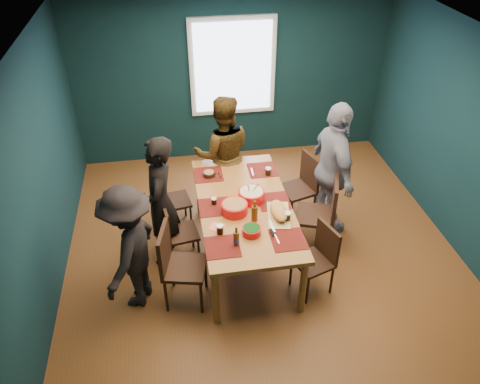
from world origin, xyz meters
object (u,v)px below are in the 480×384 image
at_px(chair_left_near, 175,261).
at_px(bowl_herbs, 252,231).
at_px(chair_left_mid, 174,229).
at_px(person_right, 333,170).
at_px(chair_right_mid, 324,210).
at_px(person_near_left, 130,248).
at_px(bowl_salad, 234,208).
at_px(cutting_board, 279,212).
at_px(person_back, 223,154).
at_px(chair_right_far, 303,183).
at_px(person_far_left, 160,203).
at_px(chair_right_near, 319,254).
at_px(bowl_dumpling, 251,195).
at_px(dining_table, 244,209).
at_px(chair_left_far, 168,197).

distance_m(chair_left_near, bowl_herbs, 0.90).
bearing_deg(chair_left_mid, person_right, 0.38).
distance_m(chair_left_near, chair_right_mid, 1.98).
relative_size(person_near_left, bowl_salad, 4.96).
bearing_deg(bowl_herbs, cutting_board, 35.48).
xyz_separation_m(person_back, bowl_herbs, (0.09, -1.71, 0.02)).
height_order(chair_left_mid, bowl_salad, bowl_salad).
xyz_separation_m(chair_right_far, person_far_left, (-1.93, -0.56, 0.30)).
height_order(chair_right_far, person_back, person_back).
xyz_separation_m(chair_right_mid, bowl_salad, (-1.16, -0.16, 0.29)).
bearing_deg(chair_left_mid, chair_right_far, 10.94).
height_order(chair_right_far, person_right, person_right).
bearing_deg(person_near_left, chair_right_near, 108.41).
relative_size(chair_left_near, person_far_left, 0.59).
bearing_deg(chair_right_mid, bowl_herbs, -131.92).
bearing_deg(person_near_left, chair_left_mid, 162.74).
relative_size(person_far_left, bowl_herbs, 8.10).
relative_size(chair_right_far, bowl_herbs, 4.52).
bearing_deg(chair_right_far, person_right, -64.22).
xyz_separation_m(person_near_left, bowl_dumpling, (1.43, 0.58, 0.13)).
relative_size(chair_left_mid, chair_left_near, 0.85).
relative_size(person_back, bowl_salad, 5.47).
relative_size(chair_left_mid, chair_right_far, 0.90).
bearing_deg(bowl_salad, bowl_herbs, -72.87).
xyz_separation_m(dining_table, chair_right_far, (0.94, 0.72, -0.19)).
distance_m(chair_right_far, chair_right_near, 1.38).
height_order(person_back, bowl_dumpling, person_back).
relative_size(chair_left_near, bowl_dumpling, 3.18).
bearing_deg(chair_right_mid, chair_left_far, 178.70).
xyz_separation_m(person_far_left, bowl_dumpling, (1.09, -0.08, 0.04)).
bearing_deg(chair_left_near, cutting_board, 26.38).
bearing_deg(cutting_board, chair_right_near, -31.82).
xyz_separation_m(chair_right_mid, person_near_left, (-2.35, -0.53, 0.17)).
distance_m(chair_right_mid, person_right, 0.55).
distance_m(dining_table, chair_left_mid, 0.89).
xyz_separation_m(chair_left_near, cutting_board, (1.22, 0.30, 0.30)).
relative_size(chair_left_near, person_near_left, 0.66).
xyz_separation_m(person_back, bowl_dumpling, (0.20, -1.09, 0.05)).
bearing_deg(dining_table, bowl_dumpling, 37.06).
xyz_separation_m(chair_right_far, bowl_herbs, (-0.96, -1.26, 0.32)).
relative_size(person_right, bowl_salad, 5.94).
distance_m(person_far_left, person_right, 2.23).
distance_m(bowl_dumpling, bowl_herbs, 0.63).
relative_size(dining_table, chair_left_mid, 2.53).
xyz_separation_m(chair_right_far, chair_right_near, (-0.18, -1.37, -0.05)).
distance_m(person_far_left, bowl_salad, 0.90).
height_order(chair_left_mid, person_back, person_back).
xyz_separation_m(chair_left_mid, bowl_dumpling, (0.95, 0.01, 0.40)).
bearing_deg(bowl_salad, chair_left_near, -148.13).
height_order(chair_right_far, chair_right_near, chair_right_far).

